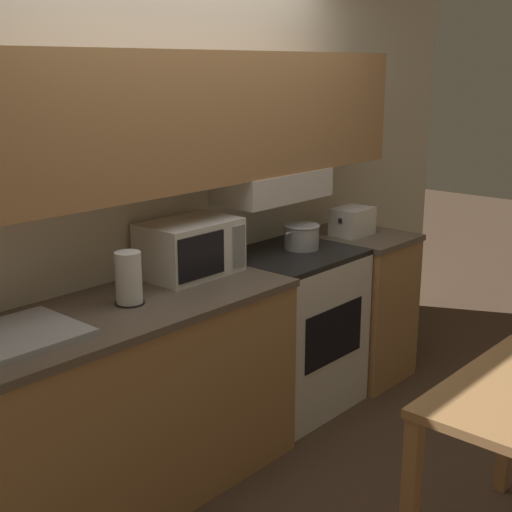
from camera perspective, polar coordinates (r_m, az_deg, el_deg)
The scene contains 10 objects.
ground_plane at distance 4.12m, azimuth -6.63°, elevation -13.42°, with size 16.00×16.00×0.00m, color #4C3828.
wall_back at distance 3.62m, azimuth -6.42°, elevation 7.27°, with size 5.49×0.38×2.55m.
lower_counter_main at distance 3.33m, azimuth -11.38°, elevation -11.88°, with size 1.84×0.67×0.93m.
lower_counter_right_stub at distance 4.64m, azimuth 7.91°, elevation -3.82°, with size 0.53×0.67×0.93m.
stove_range at distance 4.17m, azimuth 2.78°, elevation -5.94°, with size 0.74×0.62×0.93m.
cooking_pot at distance 4.09m, azimuth 3.67°, elevation 1.62°, with size 0.29×0.21×0.14m.
microwave at distance 3.59m, azimuth -5.29°, elevation 0.66°, with size 0.49×0.33×0.28m.
toaster at distance 4.46m, azimuth 7.71°, elevation 2.79°, with size 0.26×0.19×0.17m.
sink_basin at distance 2.90m, azimuth -19.64°, elevation -6.25°, with size 0.59×0.42×0.25m.
paper_towel_roll at distance 3.18m, azimuth -10.16°, elevation -1.77°, with size 0.13×0.13×0.24m.
Camera 1 is at (-2.38, -2.73, 1.96)m, focal length 50.00 mm.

